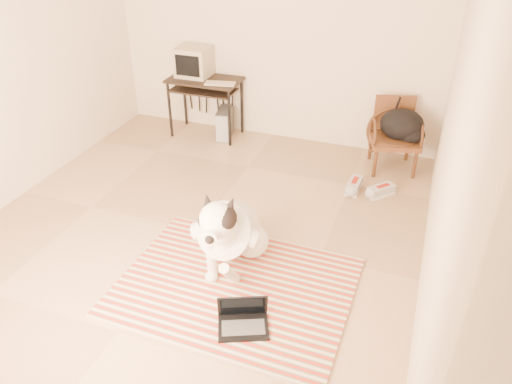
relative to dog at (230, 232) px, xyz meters
The scene contains 14 objects.
floor 0.69m from the dog, 143.86° to the left, with size 4.50×4.50×0.00m, color tan.
wall_back 2.83m from the dog, 100.47° to the left, with size 4.50×4.50×0.00m, color beige.
wall_right 1.86m from the dog, 13.01° to the left, with size 4.50×4.50×0.00m, color beige.
rug 0.44m from the dog, 61.21° to the right, with size 1.85×1.43×0.02m.
dog is the anchor object (origin of this frame).
laptop 0.75m from the dog, 60.20° to the right, with size 0.44×0.38×0.25m.
computer_desk 2.66m from the dog, 119.10° to the left, with size 0.89×0.49×0.74m.
crt_monitor 2.86m from the dog, 121.18° to the left, with size 0.40×0.39×0.35m.
desk_keyboard 2.46m from the dog, 115.01° to the left, with size 0.36×0.13×0.02m, color #B2A58C.
pc_tower 2.56m from the dog, 114.05° to the left, with size 0.24×0.41×0.36m.
rattan_chair 2.48m from the dog, 65.19° to the left, with size 0.63×0.61×0.78m.
backpack 2.50m from the dog, 63.17° to the left, with size 0.50×0.39×0.35m.
sneaker_left 1.78m from the dog, 64.53° to the left, with size 0.14×0.32×0.11m.
sneaker_right 1.91m from the dog, 56.77° to the left, with size 0.30×0.31×0.11m.
Camera 1 is at (1.80, -3.35, 2.74)m, focal length 35.00 mm.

